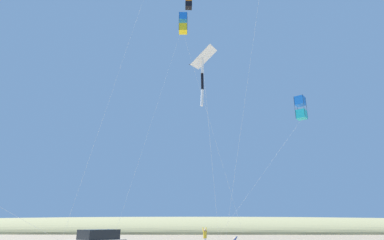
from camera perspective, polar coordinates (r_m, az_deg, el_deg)
dune_ridge_grassy at (r=82.09m, az=-0.93°, el=-19.74°), size 28.00×240.00×7.49m
person_adult_flyer at (r=34.54m, az=2.36°, el=-20.25°), size 0.60×0.48×1.88m
kite_box_green_low_center at (r=27.42m, az=-1.61°, el=17.07°), size 7.25×5.80×19.00m
kite_box_long_streamer_left at (r=28.41m, az=19.09°, el=2.09°), size 9.01×8.13×12.65m
kite_box_purple_drifting at (r=30.19m, az=-0.63°, el=20.66°), size 2.58×6.44×22.00m
kite_delta_red_high_left at (r=19.01m, az=1.72°, el=11.14°), size 13.82×2.49×12.25m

